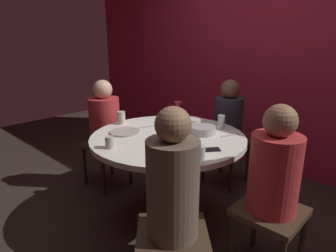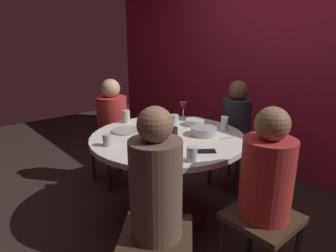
{
  "view_description": "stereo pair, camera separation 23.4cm",
  "coord_description": "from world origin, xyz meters",
  "px_view_note": "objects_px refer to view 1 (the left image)",
  "views": [
    {
      "loc": [
        1.54,
        -1.63,
        1.52
      ],
      "look_at": [
        0.0,
        0.0,
        0.84
      ],
      "focal_mm": 31.25,
      "sensor_mm": 36.0,
      "label": 1
    },
    {
      "loc": [
        1.7,
        -1.46,
        1.52
      ],
      "look_at": [
        0.0,
        0.0,
        0.84
      ],
      "focal_mm": 31.25,
      "sensor_mm": 36.0,
      "label": 2
    }
  ],
  "objects_px": {
    "seated_diner_right": "(274,174)",
    "candle_holder": "(174,132)",
    "dinner_plate": "(125,132)",
    "cup_far_edge": "(177,151)",
    "cup_beside_wine": "(221,122)",
    "cell_phone": "(210,150)",
    "cup_by_right_diner": "(110,142)",
    "cup_by_left_diner": "(121,118)",
    "cup_center_front": "(200,153)",
    "cup_near_candle": "(171,120)",
    "seated_diner_back": "(228,121)",
    "seated_diner_front_right": "(173,191)",
    "bowl_salad_center": "(191,121)",
    "dining_table": "(168,155)",
    "bowl_serving_large": "(203,130)",
    "seated_diner_left": "(105,122)",
    "wine_glass": "(178,107)",
    "bowl_small_white": "(172,145)"
  },
  "relations": [
    {
      "from": "cup_by_left_diner",
      "to": "cup_center_front",
      "type": "bearing_deg",
      "value": -9.34
    },
    {
      "from": "cell_phone",
      "to": "bowl_small_white",
      "type": "bearing_deg",
      "value": 71.99
    },
    {
      "from": "seated_diner_left",
      "to": "dinner_plate",
      "type": "xyz_separation_m",
      "value": [
        0.58,
        -0.2,
        0.07
      ]
    },
    {
      "from": "bowl_serving_large",
      "to": "cup_beside_wine",
      "type": "relative_size",
      "value": 1.79
    },
    {
      "from": "seated_diner_right",
      "to": "cell_phone",
      "type": "height_order",
      "value": "seated_diner_right"
    },
    {
      "from": "seated_diner_right",
      "to": "bowl_salad_center",
      "type": "distance_m",
      "value": 1.03
    },
    {
      "from": "dinner_plate",
      "to": "bowl_salad_center",
      "type": "distance_m",
      "value": 0.62
    },
    {
      "from": "seated_diner_right",
      "to": "seated_diner_front_right",
      "type": "relative_size",
      "value": 0.96
    },
    {
      "from": "seated_diner_left",
      "to": "cup_by_right_diner",
      "type": "height_order",
      "value": "seated_diner_left"
    },
    {
      "from": "seated_diner_front_right",
      "to": "dinner_plate",
      "type": "bearing_deg",
      "value": 20.85
    },
    {
      "from": "seated_diner_right",
      "to": "candle_holder",
      "type": "height_order",
      "value": "seated_diner_right"
    },
    {
      "from": "seated_diner_back",
      "to": "cup_far_edge",
      "type": "xyz_separation_m",
      "value": [
        0.37,
        -1.22,
        0.12
      ]
    },
    {
      "from": "seated_diner_right",
      "to": "cup_center_front",
      "type": "relative_size",
      "value": 11.84
    },
    {
      "from": "bowl_salad_center",
      "to": "cup_by_right_diner",
      "type": "distance_m",
      "value": 0.87
    },
    {
      "from": "cup_by_left_diner",
      "to": "seated_diner_right",
      "type": "bearing_deg",
      "value": 1.95
    },
    {
      "from": "cup_center_front",
      "to": "dinner_plate",
      "type": "bearing_deg",
      "value": 178.34
    },
    {
      "from": "cup_beside_wine",
      "to": "cell_phone",
      "type": "bearing_deg",
      "value": -64.42
    },
    {
      "from": "seated_diner_back",
      "to": "seated_diner_front_right",
      "type": "relative_size",
      "value": 0.93
    },
    {
      "from": "cup_center_front",
      "to": "cup_near_candle",
      "type": "bearing_deg",
      "value": 146.21
    },
    {
      "from": "wine_glass",
      "to": "cell_phone",
      "type": "bearing_deg",
      "value": -32.65
    },
    {
      "from": "bowl_small_white",
      "to": "cup_by_right_diner",
      "type": "distance_m",
      "value": 0.45
    },
    {
      "from": "seated_diner_back",
      "to": "cup_by_right_diner",
      "type": "bearing_deg",
      "value": -4.63
    },
    {
      "from": "cup_near_candle",
      "to": "bowl_salad_center",
      "type": "bearing_deg",
      "value": 50.71
    },
    {
      "from": "seated_diner_front_right",
      "to": "candle_holder",
      "type": "relative_size",
      "value": 11.41
    },
    {
      "from": "bowl_serving_large",
      "to": "cup_near_candle",
      "type": "bearing_deg",
      "value": -179.59
    },
    {
      "from": "cell_phone",
      "to": "cup_near_candle",
      "type": "height_order",
      "value": "cup_near_candle"
    },
    {
      "from": "bowl_serving_large",
      "to": "cup_far_edge",
      "type": "xyz_separation_m",
      "value": [
        0.19,
        -0.54,
        0.02
      ]
    },
    {
      "from": "dinner_plate",
      "to": "cup_far_edge",
      "type": "height_order",
      "value": "cup_far_edge"
    },
    {
      "from": "seated_diner_front_right",
      "to": "cup_near_candle",
      "type": "bearing_deg",
      "value": -1.72
    },
    {
      "from": "seated_diner_front_right",
      "to": "wine_glass",
      "type": "xyz_separation_m",
      "value": [
        -0.87,
        1.02,
        0.15
      ]
    },
    {
      "from": "dinner_plate",
      "to": "bowl_serving_large",
      "type": "xyz_separation_m",
      "value": [
        0.49,
        0.43,
        0.02
      ]
    },
    {
      "from": "seated_diner_front_right",
      "to": "cup_by_left_diner",
      "type": "xyz_separation_m",
      "value": [
        -1.15,
        0.56,
        0.08
      ]
    },
    {
      "from": "seated_diner_left",
      "to": "bowl_serving_large",
      "type": "height_order",
      "value": "seated_diner_left"
    },
    {
      "from": "seated_diner_right",
      "to": "wine_glass",
      "type": "bearing_deg",
      "value": -19.8
    },
    {
      "from": "candle_holder",
      "to": "seated_diner_front_right",
      "type": "bearing_deg",
      "value": -48.12
    },
    {
      "from": "seated_diner_right",
      "to": "cup_beside_wine",
      "type": "distance_m",
      "value": 0.84
    },
    {
      "from": "seated_diner_left",
      "to": "candle_holder",
      "type": "xyz_separation_m",
      "value": [
        0.95,
        0.0,
        0.1
      ]
    },
    {
      "from": "seated_diner_front_right",
      "to": "dinner_plate",
      "type": "height_order",
      "value": "seated_diner_front_right"
    },
    {
      "from": "cup_center_front",
      "to": "cup_beside_wine",
      "type": "distance_m",
      "value": 0.74
    },
    {
      "from": "bowl_serving_large",
      "to": "cup_by_right_diner",
      "type": "height_order",
      "value": "cup_by_right_diner"
    },
    {
      "from": "seated_diner_left",
      "to": "dinner_plate",
      "type": "relative_size",
      "value": 4.5
    },
    {
      "from": "cup_far_edge",
      "to": "cup_beside_wine",
      "type": "relative_size",
      "value": 0.91
    },
    {
      "from": "seated_diner_back",
      "to": "bowl_serving_large",
      "type": "distance_m",
      "value": 0.71
    },
    {
      "from": "cell_phone",
      "to": "bowl_small_white",
      "type": "height_order",
      "value": "bowl_small_white"
    },
    {
      "from": "cell_phone",
      "to": "cup_by_right_diner",
      "type": "height_order",
      "value": "cup_by_right_diner"
    },
    {
      "from": "bowl_salad_center",
      "to": "cup_far_edge",
      "type": "height_order",
      "value": "cup_far_edge"
    },
    {
      "from": "candle_holder",
      "to": "bowl_salad_center",
      "type": "xyz_separation_m",
      "value": [
        -0.12,
        0.37,
        -0.01
      ]
    },
    {
      "from": "dining_table",
      "to": "cup_center_front",
      "type": "xyz_separation_m",
      "value": [
        0.49,
        -0.22,
        0.22
      ]
    },
    {
      "from": "wine_glass",
      "to": "bowl_serving_large",
      "type": "distance_m",
      "value": 0.49
    },
    {
      "from": "dining_table",
      "to": "cup_beside_wine",
      "type": "height_order",
      "value": "cup_beside_wine"
    }
  ]
}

